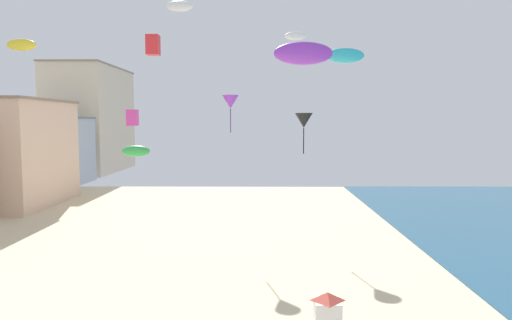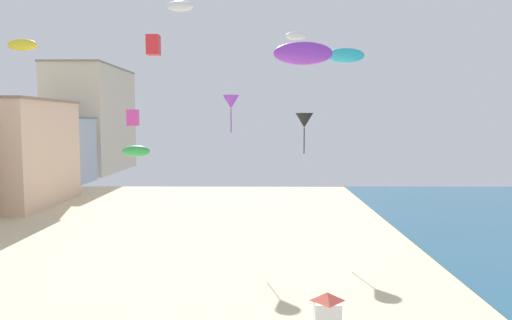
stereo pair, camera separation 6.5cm
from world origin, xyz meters
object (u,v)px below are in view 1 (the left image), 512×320
kite_black_delta (304,120)px  kite_white_parafoil_2 (296,36)px  lifeguard_stand (327,309)px  kite_yellow_parafoil (21,45)px  kite_purple_delta (230,102)px  kite_green_parafoil (136,151)px  kite_white_parafoil (180,6)px  kite_cyan_parafoil (345,55)px  kite_purple_parafoil (303,53)px  kite_magenta_box (132,118)px  kite_red_box (153,45)px

kite_black_delta → kite_white_parafoil_2: size_ratio=1.70×
lifeguard_stand → kite_yellow_parafoil: bearing=120.6°
kite_purple_delta → kite_green_parafoil: kite_purple_delta is taller
kite_white_parafoil → kite_cyan_parafoil: (13.54, -17.27, -7.28)m
kite_white_parafoil → kite_purple_parafoil: (9.98, -27.40, -8.59)m
kite_magenta_box → kite_purple_parafoil: 17.95m
lifeguard_stand → kite_magenta_box: kite_magenta_box is taller
kite_yellow_parafoil → kite_cyan_parafoil: bearing=-19.7°
kite_cyan_parafoil → kite_purple_parafoil: bearing=-109.4°
lifeguard_stand → kite_black_delta: bearing=70.0°
kite_black_delta → kite_red_box: kite_red_box is taller
kite_cyan_parafoil → kite_magenta_box: (-14.74, 3.66, -3.93)m
kite_purple_delta → kite_yellow_parafoil: bearing=179.0°
kite_black_delta → kite_purple_parafoil: kite_purple_parafoil is taller
kite_white_parafoil → kite_red_box: size_ratio=2.13×
kite_white_parafoil → kite_magenta_box: bearing=-95.0°
lifeguard_stand → kite_white_parafoil: (-11.00, 28.39, 19.35)m
lifeguard_stand → kite_yellow_parafoil: size_ratio=1.02×
kite_purple_delta → kite_purple_parafoil: kite_purple_parafoil is taller
kite_red_box → kite_cyan_parafoil: bearing=-2.0°
lifeguard_stand → kite_white_parafoil_2: size_ratio=1.28×
kite_magenta_box → kite_purple_delta: bearing=36.9°
kite_black_delta → kite_red_box: (-10.55, -8.00, 4.88)m
kite_green_parafoil → kite_purple_delta: bearing=79.1°
kite_purple_delta → kite_purple_parafoil: (4.37, -18.91, 1.29)m
lifeguard_stand → kite_purple_delta: size_ratio=0.82×
lifeguard_stand → kite_black_delta: 21.11m
lifeguard_stand → kite_black_delta: kite_black_delta is taller
kite_white_parafoil → kite_purple_delta: (5.61, -8.49, -9.88)m
kite_yellow_parafoil → lifeguard_stand: bearing=-41.4°
kite_black_delta → kite_green_parafoil: 19.37m
kite_red_box → kite_white_parafoil: bearing=93.9°
kite_white_parafoil → kite_green_parafoil: size_ratio=2.04×
kite_yellow_parafoil → kite_red_box: size_ratio=1.95×
kite_black_delta → kite_white_parafoil: (-11.70, 8.84, 11.42)m
kite_white_parafoil_2 → kite_purple_parafoil: (-1.33, -23.23, -4.88)m
kite_yellow_parafoil → kite_white_parafoil: bearing=34.6°
kite_black_delta → kite_purple_delta: bearing=176.7°
lifeguard_stand → kite_white_parafoil: size_ratio=0.94×
kite_white_parafoil → kite_white_parafoil_2: bearing=-20.3°
lifeguard_stand → kite_black_delta: (0.71, 19.55, 7.94)m
kite_red_box → kite_green_parafoil: bearing=-82.6°
kite_white_parafoil → kite_purple_parafoil: bearing=-70.0°
kite_white_parafoil → kite_white_parafoil_2: (11.30, -4.17, -3.71)m
kite_black_delta → kite_magenta_box: (-12.90, -4.77, 0.20)m
kite_cyan_parafoil → kite_white_parafoil: bearing=128.1°
kite_red_box → kite_magenta_box: (-2.35, 3.23, -4.68)m
kite_black_delta → kite_purple_delta: size_ratio=1.08×
kite_white_parafoil → kite_purple_parafoil: 30.40m
kite_purple_delta → kite_red_box: size_ratio=2.44×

